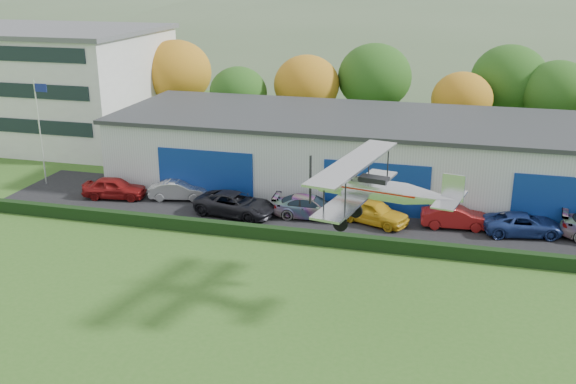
% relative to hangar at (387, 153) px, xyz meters
% --- Properties ---
extents(apron, '(48.00, 9.00, 0.05)m').
position_rel_hangar_xyz_m(apron, '(-2.00, -6.98, -2.63)').
color(apron, black).
rests_on(apron, ground).
extents(hedge, '(46.00, 0.60, 0.80)m').
position_rel_hangar_xyz_m(hedge, '(-2.00, -11.78, -2.26)').
color(hedge, black).
rests_on(hedge, ground).
extents(hangar, '(40.60, 12.60, 5.30)m').
position_rel_hangar_xyz_m(hangar, '(0.00, 0.00, 0.00)').
color(hangar, '#B2B7BC').
rests_on(hangar, ground).
extents(office_block, '(20.60, 15.60, 10.40)m').
position_rel_hangar_xyz_m(office_block, '(-33.00, 7.02, 2.56)').
color(office_block, silver).
rests_on(office_block, ground).
extents(flagpole, '(1.05, 0.10, 8.00)m').
position_rel_hangar_xyz_m(flagpole, '(-24.88, -5.98, 2.13)').
color(flagpole, silver).
rests_on(flagpole, ground).
extents(tree_belt, '(75.70, 13.22, 10.12)m').
position_rel_hangar_xyz_m(tree_belt, '(-4.15, 12.64, 2.95)').
color(tree_belt, '#3D2614').
rests_on(tree_belt, ground).
extents(distant_hills, '(430.00, 196.00, 56.00)m').
position_rel_hangar_xyz_m(distant_hills, '(-9.38, 112.02, -15.70)').
color(distant_hills, '#4C6642').
rests_on(distant_hills, ground).
extents(car_0, '(4.65, 2.40, 1.51)m').
position_rel_hangar_xyz_m(car_0, '(-18.34, -7.51, -1.85)').
color(car_0, maroon).
rests_on(car_0, apron).
extents(car_1, '(4.30, 2.29, 1.35)m').
position_rel_hangar_xyz_m(car_1, '(-13.83, -6.60, -1.93)').
color(car_1, silver).
rests_on(car_1, apron).
extents(car_2, '(5.80, 3.37, 1.52)m').
position_rel_hangar_xyz_m(car_2, '(-8.91, -8.54, -1.85)').
color(car_2, black).
rests_on(car_2, apron).
extents(car_3, '(5.12, 2.35, 1.45)m').
position_rel_hangar_xyz_m(car_3, '(-3.98, -7.66, -1.88)').
color(car_3, gray).
rests_on(car_3, apron).
extents(car_4, '(4.98, 3.40, 1.58)m').
position_rel_hangar_xyz_m(car_4, '(0.10, -7.65, -1.82)').
color(car_4, gold).
rests_on(car_4, apron).
extents(car_5, '(4.38, 1.86, 1.41)m').
position_rel_hangar_xyz_m(car_5, '(5.20, -7.09, -1.90)').
color(car_5, maroon).
rests_on(car_5, apron).
extents(car_6, '(5.18, 3.09, 1.35)m').
position_rel_hangar_xyz_m(car_6, '(9.25, -7.19, -1.93)').
color(car_6, navy).
rests_on(car_6, apron).
extents(biplane, '(7.51, 8.56, 3.18)m').
position_rel_hangar_xyz_m(biplane, '(1.42, -18.02, 3.27)').
color(biplane, silver).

